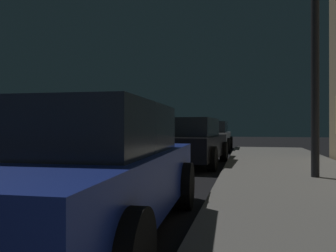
{
  "coord_description": "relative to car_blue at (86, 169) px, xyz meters",
  "views": [
    {
      "loc": [
        4.55,
        0.89,
        1.17
      ],
      "look_at": [
        4.01,
        3.14,
        1.18
      ],
      "focal_mm": 35.02,
      "sensor_mm": 36.0,
      "label": 1
    }
  ],
  "objects": [
    {
      "name": "car_blue",
      "position": [
        0.0,
        0.0,
        0.0
      ],
      "size": [
        2.2,
        4.32,
        1.43
      ],
      "color": "navy",
      "rests_on": "ground"
    },
    {
      "name": "car_black",
      "position": [
        -0.0,
        6.63,
        0.01
      ],
      "size": [
        2.19,
        4.22,
        1.43
      ],
      "color": "black",
      "rests_on": "ground"
    },
    {
      "name": "car_silver",
      "position": [
        0.0,
        13.08,
        -0.0
      ],
      "size": [
        1.99,
        4.2,
        1.43
      ],
      "color": "#B7B7BF",
      "rests_on": "ground"
    }
  ]
}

